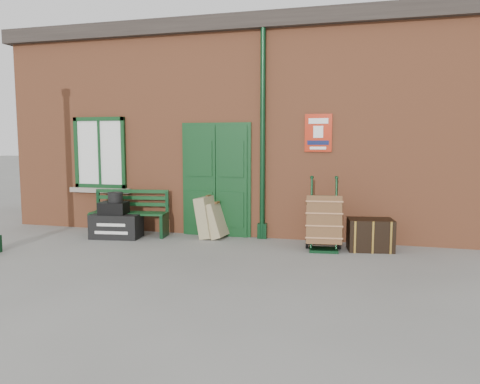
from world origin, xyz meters
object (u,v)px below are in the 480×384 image
(houdini_trunk, at_px, (116,226))
(bench, at_px, (130,212))
(dark_trunk, at_px, (370,235))
(porter_trolley, at_px, (324,222))

(houdini_trunk, bearing_deg, bench, 60.67)
(dark_trunk, bearing_deg, houdini_trunk, 173.15)
(houdini_trunk, height_order, dark_trunk, dark_trunk)
(bench, xyz_separation_m, houdini_trunk, (-0.13, -0.32, -0.24))
(bench, distance_m, dark_trunk, 4.70)
(bench, distance_m, houdini_trunk, 0.42)
(bench, xyz_separation_m, dark_trunk, (4.69, -0.09, -0.20))
(porter_trolley, bearing_deg, dark_trunk, 3.19)
(houdini_trunk, relative_size, dark_trunk, 1.24)
(bench, distance_m, porter_trolley, 3.90)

